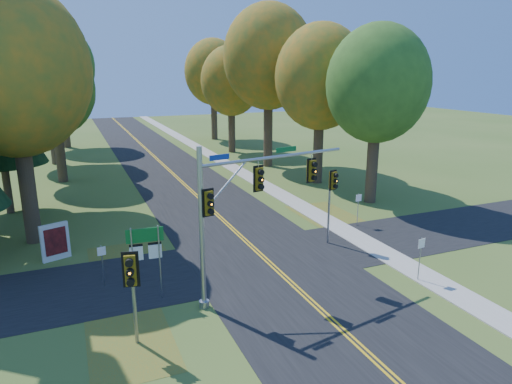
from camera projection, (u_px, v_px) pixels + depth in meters
name	position (u px, v px, depth m)	size (l,w,h in m)	color
ground	(281.00, 274.00, 22.00)	(160.00, 160.00, 0.00)	#3D591F
road_main	(281.00, 274.00, 21.99)	(8.00, 160.00, 0.02)	black
road_cross	(265.00, 258.00, 23.78)	(60.00, 6.00, 0.02)	black
centerline_left	(279.00, 274.00, 21.95)	(0.10, 160.00, 0.01)	gold
centerline_right	(283.00, 273.00, 22.03)	(0.10, 160.00, 0.01)	gold
sidewalk_east	(386.00, 254.00, 24.28)	(1.60, 160.00, 0.06)	#9E998E
leaf_patch_w_near	(132.00, 264.00, 23.15)	(4.00, 6.00, 0.00)	brown
leaf_patch_e	(335.00, 220.00, 29.86)	(3.50, 8.00, 0.00)	brown
leaf_patch_w_far	(130.00, 341.00, 16.54)	(3.00, 5.00, 0.00)	brown
tree_w_a	(14.00, 71.00, 23.78)	(8.00, 8.00, 14.15)	#38281C
tree_e_a	(378.00, 84.00, 31.89)	(7.20, 7.20, 12.73)	#38281C
tree_w_b	(11.00, 56.00, 29.49)	(8.60, 8.60, 15.38)	#38281C
tree_e_b	(321.00, 78.00, 37.64)	(7.60, 7.60, 13.33)	#38281C
tree_w_c	(54.00, 89.00, 38.22)	(6.80, 6.80, 11.91)	#38281C
tree_e_c	(269.00, 58.00, 44.02)	(8.80, 8.80, 15.79)	#38281C
tree_w_d	(46.00, 67.00, 45.30)	(8.20, 8.20, 14.56)	#38281C
tree_e_d	(231.00, 81.00, 52.61)	(7.00, 7.00, 12.32)	#38281C
tree_w_e	(59.00, 65.00, 55.39)	(8.40, 8.40, 14.97)	#38281C
tree_e_e	(213.00, 72.00, 62.36)	(7.80, 7.80, 13.74)	#38281C
traffic_mast	(241.00, 200.00, 18.75)	(7.30, 1.85, 6.73)	#989BA0
east_signal_pole	(332.00, 188.00, 24.94)	(0.49, 0.58, 4.28)	gray
ped_signal_pole	(131.00, 277.00, 15.57)	(0.56, 0.66, 3.62)	gray
route_sign_cluster	(146.00, 249.00, 19.00)	(1.54, 0.19, 3.29)	gray
info_kiosk	(55.00, 242.00, 23.42)	(1.40, 0.66, 1.96)	silver
reg_sign_e_north	(358.00, 204.00, 28.46)	(0.40, 0.07, 2.10)	gray
reg_sign_e_south	(421.00, 251.00, 20.92)	(0.41, 0.09, 2.15)	gray
reg_sign_w	(102.00, 258.00, 20.47)	(0.37, 0.09, 1.95)	gray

